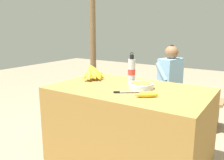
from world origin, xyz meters
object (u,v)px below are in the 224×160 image
at_px(water_bottle, 132,71).
at_px(knife, 123,92).
at_px(wooden_bench, 157,96).
at_px(seated_vendor, 167,78).
at_px(loose_banana_front, 147,95).
at_px(banana_bunch_ripe, 93,72).
at_px(serving_bowl, 141,85).
at_px(support_post_near, 93,35).
at_px(banana_bunch_green, 130,83).

distance_m(water_bottle, knife, 0.35).
relative_size(wooden_bench, seated_vendor, 1.65).
bearing_deg(loose_banana_front, knife, 178.74).
xyz_separation_m(knife, wooden_bench, (-0.26, 1.45, -0.43)).
distance_m(banana_bunch_ripe, serving_bowl, 0.62).
distance_m(knife, wooden_bench, 1.53).
xyz_separation_m(knife, seated_vendor, (-0.12, 1.43, -0.15)).
xyz_separation_m(serving_bowl, wooden_bench, (-0.33, 1.22, -0.45)).
xyz_separation_m(banana_bunch_ripe, water_bottle, (0.46, 0.02, 0.05)).
bearing_deg(loose_banana_front, seated_vendor, 103.72).
xyz_separation_m(water_bottle, knife, (0.09, -0.31, -0.12)).
xyz_separation_m(water_bottle, loose_banana_front, (0.32, -0.32, -0.11)).
height_order(water_bottle, support_post_near, support_post_near).
distance_m(banana_bunch_ripe, seated_vendor, 1.23).
bearing_deg(support_post_near, serving_bowl, -40.67).
bearing_deg(knife, seated_vendor, 57.84).
relative_size(banana_bunch_ripe, banana_bunch_green, 1.02).
relative_size(knife, support_post_near, 0.08).
distance_m(water_bottle, seated_vendor, 1.14).
distance_m(banana_bunch_ripe, wooden_bench, 1.29).
height_order(water_bottle, knife, water_bottle).
height_order(serving_bowl, support_post_near, support_post_near).
bearing_deg(support_post_near, wooden_bench, -8.91).
bearing_deg(wooden_bench, banana_bunch_ripe, -103.78).
distance_m(serving_bowl, wooden_bench, 1.34).
bearing_deg(banana_bunch_green, serving_bowl, -57.13).
distance_m(banana_bunch_ripe, loose_banana_front, 0.84).
height_order(banana_bunch_ripe, loose_banana_front, banana_bunch_ripe).
relative_size(water_bottle, support_post_near, 0.14).
height_order(water_bottle, loose_banana_front, water_bottle).
height_order(seated_vendor, banana_bunch_green, seated_vendor).
bearing_deg(water_bottle, wooden_bench, 99.02).
xyz_separation_m(loose_banana_front, support_post_near, (-1.83, 1.66, 0.41)).
xyz_separation_m(serving_bowl, banana_bunch_green, (-0.79, 1.22, -0.32)).
bearing_deg(water_bottle, support_post_near, 138.42).
relative_size(serving_bowl, water_bottle, 0.71).
height_order(water_bottle, seated_vendor, seated_vendor).
xyz_separation_m(seated_vendor, support_post_near, (-1.48, 0.23, 0.57)).
bearing_deg(knife, loose_banana_front, -38.12).
bearing_deg(banana_bunch_green, water_bottle, -60.60).
bearing_deg(knife, wooden_bench, 63.51).
xyz_separation_m(serving_bowl, knife, (-0.06, -0.23, -0.02)).
bearing_deg(banana_bunch_ripe, support_post_near, 127.51).
relative_size(knife, seated_vendor, 0.18).
distance_m(banana_bunch_ripe, support_post_near, 1.76).
height_order(banana_bunch_ripe, knife, banana_bunch_ripe).
bearing_deg(banana_bunch_green, seated_vendor, -2.09).
bearing_deg(seated_vendor, banana_bunch_ripe, 84.12).
relative_size(loose_banana_front, knife, 0.90).
distance_m(serving_bowl, knife, 0.24).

